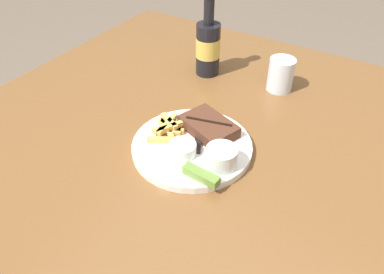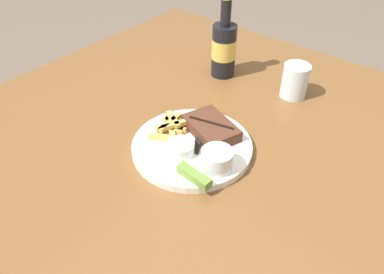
% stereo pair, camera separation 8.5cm
% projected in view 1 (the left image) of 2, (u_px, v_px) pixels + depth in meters
% --- Properties ---
extents(dining_table, '(1.25, 1.32, 0.73)m').
position_uv_depth(dining_table, '(192.00, 171.00, 0.92)').
color(dining_table, brown).
rests_on(dining_table, ground_plane).
extents(dinner_plate, '(0.28, 0.28, 0.02)m').
position_uv_depth(dinner_plate, '(192.00, 147.00, 0.87)').
color(dinner_plate, white).
rests_on(dinner_plate, dining_table).
extents(steak_portion, '(0.15, 0.13, 0.03)m').
position_uv_depth(steak_portion, '(209.00, 126.00, 0.89)').
color(steak_portion, '#512D1E').
rests_on(steak_portion, dinner_plate).
extents(fries_pile, '(0.10, 0.11, 0.02)m').
position_uv_depth(fries_pile, '(167.00, 129.00, 0.89)').
color(fries_pile, '#DAA957').
rests_on(fries_pile, dinner_plate).
extents(coleslaw_cup, '(0.07, 0.07, 0.05)m').
position_uv_depth(coleslaw_cup, '(221.00, 156.00, 0.79)').
color(coleslaw_cup, white).
rests_on(coleslaw_cup, dinner_plate).
extents(dipping_sauce_cup, '(0.06, 0.06, 0.03)m').
position_uv_depth(dipping_sauce_cup, '(182.00, 148.00, 0.83)').
color(dipping_sauce_cup, silver).
rests_on(dipping_sauce_cup, dinner_plate).
extents(pickle_spear, '(0.08, 0.03, 0.02)m').
position_uv_depth(pickle_spear, '(201.00, 175.00, 0.77)').
color(pickle_spear, olive).
rests_on(pickle_spear, dinner_plate).
extents(fork_utensil, '(0.13, 0.05, 0.00)m').
position_uv_depth(fork_utensil, '(162.00, 138.00, 0.88)').
color(fork_utensil, '#B7B7BC').
rests_on(fork_utensil, dinner_plate).
extents(knife_utensil, '(0.09, 0.15, 0.01)m').
position_uv_depth(knife_utensil, '(199.00, 135.00, 0.88)').
color(knife_utensil, '#B7B7BC').
rests_on(knife_utensil, dinner_plate).
extents(beer_bottle, '(0.07, 0.07, 0.25)m').
position_uv_depth(beer_bottle, '(208.00, 46.00, 1.10)').
color(beer_bottle, black).
rests_on(beer_bottle, dining_table).
extents(drinking_glass, '(0.07, 0.07, 0.09)m').
position_uv_depth(drinking_glass, '(281.00, 75.00, 1.05)').
color(drinking_glass, silver).
rests_on(drinking_glass, dining_table).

